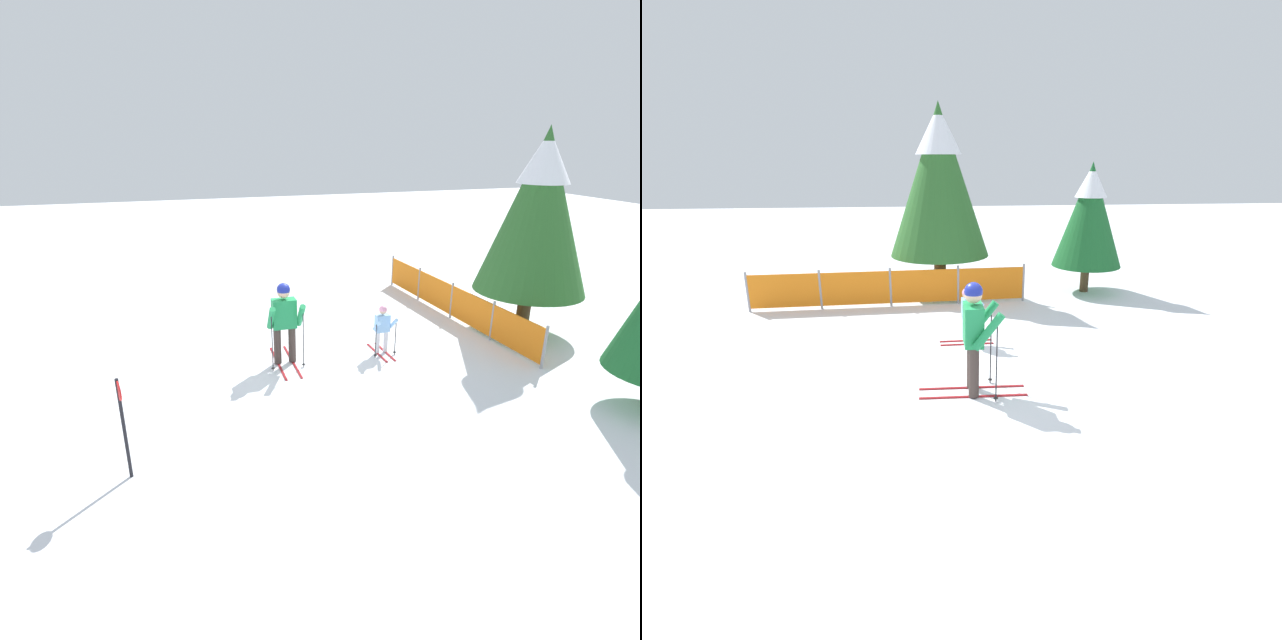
{
  "view_description": "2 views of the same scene",
  "coord_description": "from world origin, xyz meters",
  "views": [
    {
      "loc": [
        9.61,
        -2.43,
        4.58
      ],
      "look_at": [
        -0.18,
        0.68,
        0.77
      ],
      "focal_mm": 28.0,
      "sensor_mm": 36.0,
      "label": 1
    },
    {
      "loc": [
        -0.75,
        -7.2,
        3.52
      ],
      "look_at": [
        0.05,
        0.62,
        0.93
      ],
      "focal_mm": 28.0,
      "sensor_mm": 36.0,
      "label": 2
    }
  ],
  "objects": [
    {
      "name": "skier_adult",
      "position": [
        0.16,
        -0.2,
        1.05
      ],
      "size": [
        1.68,
        0.75,
        1.77
      ],
      "rotation": [
        0.0,
        0.0,
        -0.02
      ],
      "color": "maroon",
      "rests_on": "ground_plane"
    },
    {
      "name": "safety_fence",
      "position": [
        -1.28,
        4.69,
        0.48
      ],
      "size": [
        6.7,
        0.33,
        0.96
      ],
      "rotation": [
        0.0,
        0.0,
        0.04
      ],
      "color": "gray",
      "rests_on": "ground_plane"
    },
    {
      "name": "trail_marker",
      "position": [
        3.18,
        -3.21,
        0.96
      ],
      "size": [
        0.28,
        0.09,
        1.56
      ],
      "color": "black",
      "rests_on": "ground_plane"
    },
    {
      "name": "conifer_far",
      "position": [
        0.01,
        5.93,
        2.97
      ],
      "size": [
        2.59,
        2.59,
        4.8
      ],
      "color": "#4C3823",
      "rests_on": "ground_plane"
    },
    {
      "name": "skier_child",
      "position": [
        0.3,
        1.97,
        0.65
      ],
      "size": [
        1.05,
        0.54,
        1.12
      ],
      "rotation": [
        0.0,
        0.0,
        0.02
      ],
      "color": "maroon",
      "rests_on": "ground_plane"
    },
    {
      "name": "ground_plane",
      "position": [
        0.0,
        0.0,
        0.0
      ],
      "size": [
        60.0,
        60.0,
        0.0
      ],
      "primitive_type": "plane",
      "color": "white"
    }
  ]
}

